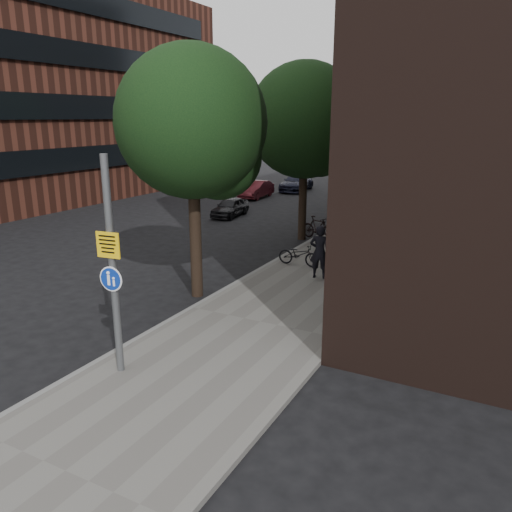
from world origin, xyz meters
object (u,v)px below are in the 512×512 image
Objects in this scene: signpost at (113,267)px; pedestrian at (319,252)px; parked_bike_facade_near at (367,273)px; parked_car_near at (230,207)px.

signpost is 8.38m from pedestrian.
parked_bike_facade_near is (1.67, -0.04, -0.49)m from pedestrian.
parked_car_near is at bearing 106.12° from signpost.
signpost is 2.87× the size of parked_bike_facade_near.
parked_car_near is (-10.27, 8.55, -0.02)m from parked_bike_facade_near.
parked_bike_facade_near is 13.36m from parked_car_near.
parked_bike_facade_near is at bearing 61.57° from signpost.
pedestrian is 1.13× the size of parked_bike_facade_near.
pedestrian reaches higher than parked_car_near.
pedestrian is at bearing -49.75° from parked_car_near.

